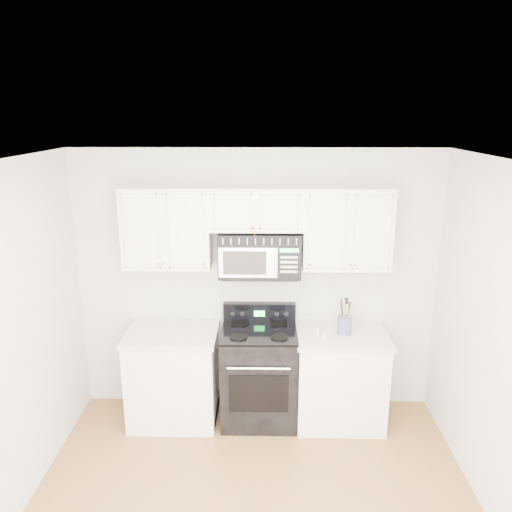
{
  "coord_description": "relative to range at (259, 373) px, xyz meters",
  "views": [
    {
      "loc": [
        0.07,
        -2.86,
        2.91
      ],
      "look_at": [
        0.0,
        1.3,
        1.71
      ],
      "focal_mm": 35.0,
      "sensor_mm": 36.0,
      "label": 1
    }
  ],
  "objects": [
    {
      "name": "room",
      "position": [
        -0.03,
        -1.45,
        0.82
      ],
      "size": [
        3.51,
        3.51,
        2.61
      ],
      "color": "brown",
      "rests_on": "ground"
    },
    {
      "name": "base_cabinet_left",
      "position": [
        -0.83,
        -0.01,
        -0.06
      ],
      "size": [
        0.86,
        0.65,
        0.92
      ],
      "color": "white",
      "rests_on": "ground"
    },
    {
      "name": "range",
      "position": [
        0.0,
        0.0,
        0.0
      ],
      "size": [
        0.71,
        0.65,
        1.11
      ],
      "color": "black",
      "rests_on": "ground"
    },
    {
      "name": "shaker_salt",
      "position": [
        0.54,
        -0.07,
        0.48
      ],
      "size": [
        0.04,
        0.04,
        0.09
      ],
      "color": "silver",
      "rests_on": "base_cabinet_right"
    },
    {
      "name": "base_cabinet_right",
      "position": [
        0.77,
        -0.01,
        -0.06
      ],
      "size": [
        0.86,
        0.65,
        0.92
      ],
      "color": "white",
      "rests_on": "ground"
    },
    {
      "name": "upper_cabinets",
      "position": [
        -0.03,
        0.13,
        1.45
      ],
      "size": [
        2.44,
        0.37,
        0.75
      ],
      "color": "white",
      "rests_on": "ground"
    },
    {
      "name": "shaker_pepper",
      "position": [
        0.59,
        -0.17,
        0.49
      ],
      "size": [
        0.04,
        0.04,
        0.1
      ],
      "color": "silver",
      "rests_on": "base_cabinet_right"
    },
    {
      "name": "utensil_crock",
      "position": [
        0.79,
        -0.02,
        0.53
      ],
      "size": [
        0.13,
        0.13,
        0.35
      ],
      "color": "#45547B",
      "rests_on": "base_cabinet_right"
    },
    {
      "name": "microwave",
      "position": [
        0.0,
        0.11,
        1.17
      ],
      "size": [
        0.75,
        0.42,
        0.41
      ],
      "color": "black",
      "rests_on": "ground"
    }
  ]
}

